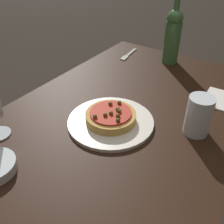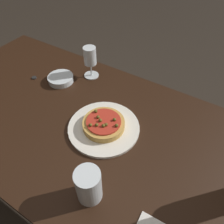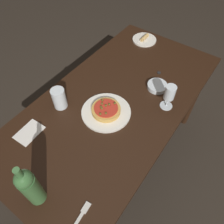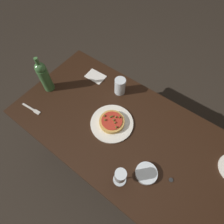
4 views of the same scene
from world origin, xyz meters
TOP-DOWN VIEW (x-y plane):
  - ground_plane at (0.00, 0.00)m, footprint 14.00×14.00m
  - dining_table at (0.00, 0.00)m, footprint 1.57×0.79m
  - dinner_plate at (-0.11, -0.01)m, footprint 0.29×0.29m
  - pizza at (-0.11, -0.01)m, footprint 0.17×0.17m
  - wine_glass at (0.14, -0.27)m, footprint 0.08×0.08m
  - water_cup at (-0.22, 0.24)m, footprint 0.08×0.08m
  - side_bowl at (0.25, -0.16)m, footprint 0.13×0.13m
  - bottle_cap at (0.38, -0.10)m, footprint 0.02×0.02m

SIDE VIEW (x-z plane):
  - ground_plane at x=0.00m, z-range 0.00..0.00m
  - dining_table at x=0.00m, z-range 0.29..1.05m
  - bottle_cap at x=0.38m, z-range 0.76..0.77m
  - dinner_plate at x=-0.11m, z-range 0.76..0.77m
  - side_bowl at x=0.25m, z-range 0.76..0.79m
  - pizza at x=-0.11m, z-range 0.77..0.81m
  - water_cup at x=-0.22m, z-range 0.76..0.89m
  - wine_glass at x=0.14m, z-range 0.79..0.95m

